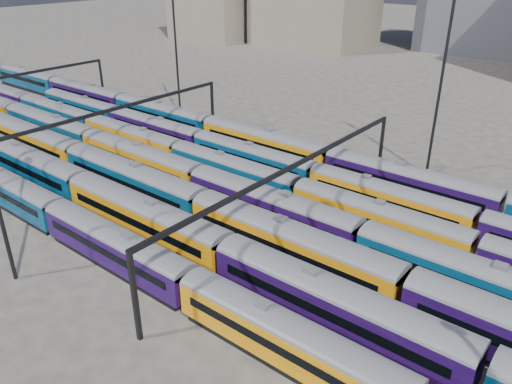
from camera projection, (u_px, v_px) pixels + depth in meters
The scene contains 12 objects.
ground at pixel (221, 207), 57.83m from camera, with size 500.00×500.00×0.00m, color #423C38.
rake_0 at pixel (57, 213), 51.27m from camera, with size 116.14×2.83×4.76m.
rake_1 at pixel (226, 252), 43.95m from camera, with size 131.50×3.21×5.41m.
rake_2 at pixel (133, 178), 58.26m from camera, with size 111.64×3.27×5.52m.
rake_3 at pixel (199, 178), 58.56m from camera, with size 127.18×3.10×5.23m.
rake_4 at pixel (233, 169), 61.62m from camera, with size 136.45×2.85×4.79m.
rake_5 at pixel (314, 174), 60.27m from camera, with size 115.38×2.82×4.73m.
rake_6 at pixel (264, 141), 70.17m from camera, with size 148.66×3.10×5.23m.
gantry_1 at pixel (108, 118), 66.20m from camera, with size 0.35×40.35×8.03m.
gantry_2 at pixel (293, 176), 49.24m from camera, with size 0.35×40.35×8.03m.
mast_1 at pixel (175, 36), 84.18m from camera, with size 1.40×0.50×25.60m.
mast_3 at pixel (443, 69), 60.14m from camera, with size 1.40×0.50×25.60m.
Camera 1 is at (35.42, -37.41, 26.66)m, focal length 35.00 mm.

